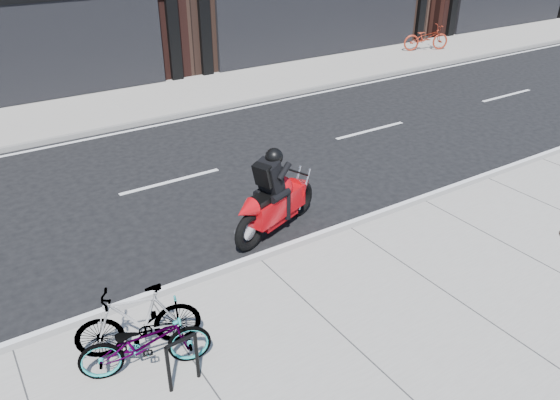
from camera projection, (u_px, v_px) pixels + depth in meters
ground at (210, 218)px, 10.96m from camera, size 120.00×120.00×0.00m
sidewalk_near at (379, 372)px, 7.22m from camera, size 60.00×6.00×0.13m
sidewalk_far at (96, 110)px, 16.67m from camera, size 60.00×3.50×0.13m
bike_rack at (182, 358)px, 6.77m from camera, size 0.44×0.08×0.74m
bicycle_front at (145, 342)px, 7.00m from camera, size 1.79×1.04×0.89m
bicycle_rear at (138, 320)px, 7.29m from camera, size 1.74×0.91×1.01m
motorcycle at (279, 196)px, 10.28m from camera, size 2.25×1.09×1.75m
bicycle_far at (426, 38)px, 23.29m from camera, size 2.11×1.37×1.05m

